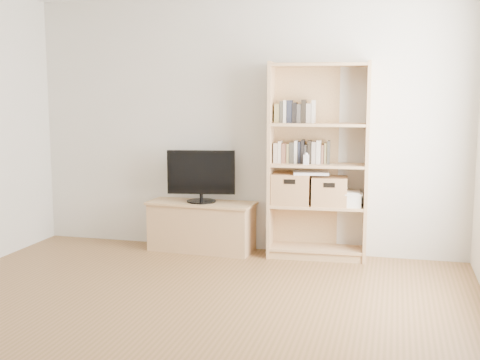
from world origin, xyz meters
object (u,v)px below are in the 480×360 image
(basket_right, at_px, (329,191))
(laptop, at_px, (311,173))
(bookshelf, at_px, (318,162))
(baby_monitor, at_px, (306,160))
(basket_left, at_px, (291,189))
(television, at_px, (201,176))
(tv_stand, at_px, (202,227))

(basket_right, bearing_deg, laptop, -176.55)
(bookshelf, distance_m, baby_monitor, 0.15)
(basket_left, bearing_deg, baby_monitor, -33.31)
(bookshelf, xyz_separation_m, basket_left, (-0.26, -0.02, -0.27))
(basket_right, bearing_deg, television, 176.84)
(laptop, bearing_deg, bookshelf, 9.41)
(television, relative_size, laptop, 2.06)
(laptop, bearing_deg, tv_stand, 169.98)
(basket_left, relative_size, laptop, 1.09)
(bookshelf, distance_m, basket_left, 0.38)
(baby_monitor, height_order, basket_right, baby_monitor)
(basket_right, relative_size, laptop, 1.00)
(tv_stand, distance_m, television, 0.54)
(baby_monitor, distance_m, laptop, 0.17)
(baby_monitor, bearing_deg, laptop, 71.96)
(tv_stand, relative_size, baby_monitor, 11.12)
(basket_left, distance_m, basket_right, 0.37)
(laptop, bearing_deg, basket_left, 169.28)
(television, bearing_deg, baby_monitor, -14.46)
(baby_monitor, height_order, laptop, baby_monitor)
(baby_monitor, bearing_deg, television, 178.56)
(bookshelf, bearing_deg, baby_monitor, -135.00)
(basket_right, bearing_deg, basket_left, 179.19)
(basket_left, xyz_separation_m, basket_right, (0.37, 0.02, -0.01))
(tv_stand, xyz_separation_m, baby_monitor, (1.09, -0.08, 0.74))
(bookshelf, xyz_separation_m, television, (-1.19, -0.03, -0.18))
(basket_left, bearing_deg, tv_stand, 177.57)
(tv_stand, xyz_separation_m, laptop, (1.12, 0.01, 0.61))
(television, height_order, laptop, television)
(television, relative_size, basket_right, 2.05)
(television, xyz_separation_m, basket_right, (1.31, 0.03, -0.11))
(television, height_order, basket_left, television)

